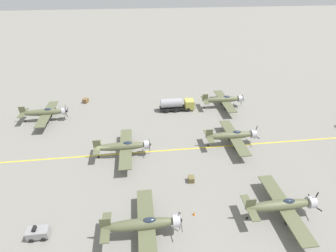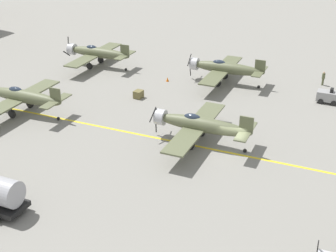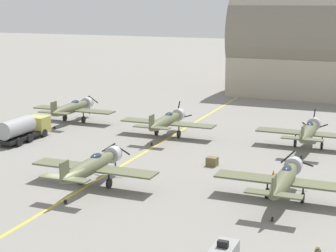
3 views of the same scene
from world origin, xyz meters
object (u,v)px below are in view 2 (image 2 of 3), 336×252
tow_tractor (329,96)px  supply_crate_by_tanker (138,94)px  airplane_mid_center (199,125)px  traffic_cone (167,79)px  airplane_far_center (22,96)px  ground_crew_walking (323,78)px  airplane_far_right (97,53)px  airplane_mid_right (224,68)px

tow_tractor → supply_crate_by_tanker: 22.10m
tow_tractor → supply_crate_by_tanker: (-7.47, 20.80, -0.34)m
airplane_mid_center → traffic_cone: (14.46, 9.63, -1.74)m
airplane_far_center → supply_crate_by_tanker: bearing=-45.9°
traffic_cone → airplane_mid_center: bearing=-146.3°
traffic_cone → ground_crew_walking: bearing=-70.4°
airplane_far_right → tow_tractor: (-0.58, -31.36, -1.22)m
airplane_far_center → airplane_mid_right: size_ratio=1.00×
airplane_mid_center → airplane_far_center: (-1.05, 20.14, 0.00)m
airplane_far_center → traffic_cone: bearing=-33.2°
airplane_far_center → tow_tractor: size_ratio=4.62×
airplane_mid_center → supply_crate_by_tanker: 13.29m
airplane_mid_right → traffic_cone: 7.46m
airplane_far_right → supply_crate_by_tanker: airplane_far_right is taller
tow_tractor → airplane_mid_right: bearing=84.1°
airplane_far_center → traffic_cone: 18.81m
tow_tractor → airplane_mid_center: bearing=146.4°
traffic_cone → tow_tractor: bearing=-87.2°
airplane_mid_right → supply_crate_by_tanker: (-8.82, 7.79, -1.56)m
airplane_far_center → airplane_far_right: (17.05, 0.96, 0.00)m
airplane_far_center → airplane_mid_right: 24.89m
airplane_far_center → traffic_cone: airplane_far_center is taller
airplane_far_right → ground_crew_walking: airplane_far_right is taller
airplane_mid_right → ground_crew_walking: bearing=-54.8°
airplane_mid_center → airplane_mid_right: bearing=-3.5°
airplane_mid_center → ground_crew_walking: (21.07, -8.97, -1.04)m
airplane_mid_right → tow_tractor: (-1.35, -13.01, -1.22)m
airplane_far_right → tow_tractor: airplane_far_right is taller
airplane_far_right → tow_tractor: bearing=-105.3°
airplane_far_center → airplane_mid_right: airplane_far_center is taller
supply_crate_by_tanker → airplane_mid_center: bearing=-127.0°
airplane_mid_right → traffic_cone: size_ratio=21.82×
airplane_far_right → airplane_far_center: bearing=169.0°
supply_crate_by_tanker → traffic_cone: size_ratio=1.98×
traffic_cone → airplane_far_right: bearing=82.4°
airplane_mid_right → supply_crate_by_tanker: airplane_mid_right is taller
airplane_far_right → traffic_cone: size_ratio=21.82×
ground_crew_walking → supply_crate_by_tanker: 23.52m
airplane_far_center → supply_crate_by_tanker: size_ratio=11.04×
airplane_mid_center → traffic_cone: 17.46m
supply_crate_by_tanker → tow_tractor: bearing=-70.2°
airplane_far_right → airplane_mid_right: (0.77, -18.34, 0.00)m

